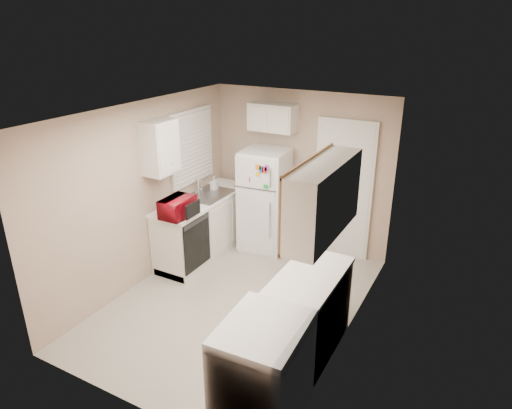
% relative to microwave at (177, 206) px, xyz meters
% --- Properties ---
extents(floor, '(3.80, 3.80, 0.00)m').
position_rel_microwave_xyz_m(floor, '(1.00, -0.18, -1.05)').
color(floor, beige).
rests_on(floor, ground).
extents(ceiling, '(3.80, 3.80, 0.00)m').
position_rel_microwave_xyz_m(ceiling, '(1.00, -0.18, 1.35)').
color(ceiling, white).
rests_on(ceiling, floor).
extents(wall_left, '(3.80, 3.80, 0.00)m').
position_rel_microwave_xyz_m(wall_left, '(-0.40, -0.18, 0.15)').
color(wall_left, tan).
rests_on(wall_left, floor).
extents(wall_right, '(3.80, 3.80, 0.00)m').
position_rel_microwave_xyz_m(wall_right, '(2.40, -0.18, 0.15)').
color(wall_right, tan).
rests_on(wall_right, floor).
extents(wall_back, '(2.80, 2.80, 0.00)m').
position_rel_microwave_xyz_m(wall_back, '(1.00, 1.72, 0.15)').
color(wall_back, tan).
rests_on(wall_back, floor).
extents(wall_front, '(2.80, 2.80, 0.00)m').
position_rel_microwave_xyz_m(wall_front, '(1.00, -2.08, 0.15)').
color(wall_front, tan).
rests_on(wall_front, floor).
extents(left_counter, '(0.60, 1.80, 0.90)m').
position_rel_microwave_xyz_m(left_counter, '(-0.10, 0.72, -0.60)').
color(left_counter, silver).
rests_on(left_counter, floor).
extents(dishwasher, '(0.03, 0.58, 0.72)m').
position_rel_microwave_xyz_m(dishwasher, '(0.19, 0.12, -0.56)').
color(dishwasher, black).
rests_on(dishwasher, floor).
extents(sink, '(0.54, 0.74, 0.16)m').
position_rel_microwave_xyz_m(sink, '(-0.10, 0.87, -0.19)').
color(sink, gray).
rests_on(sink, left_counter).
extents(microwave, '(0.47, 0.27, 0.31)m').
position_rel_microwave_xyz_m(microwave, '(0.00, 0.00, 0.00)').
color(microwave, maroon).
rests_on(microwave, left_counter).
extents(soap_bottle, '(0.10, 0.10, 0.21)m').
position_rel_microwave_xyz_m(soap_bottle, '(-0.15, 1.10, -0.05)').
color(soap_bottle, white).
rests_on(soap_bottle, left_counter).
extents(window_blinds, '(0.10, 0.98, 1.08)m').
position_rel_microwave_xyz_m(window_blinds, '(-0.36, 0.87, 0.55)').
color(window_blinds, silver).
rests_on(window_blinds, wall_left).
extents(upper_cabinet_left, '(0.30, 0.45, 0.70)m').
position_rel_microwave_xyz_m(upper_cabinet_left, '(-0.25, 0.04, 0.75)').
color(upper_cabinet_left, silver).
rests_on(upper_cabinet_left, wall_left).
extents(refrigerator, '(0.70, 0.68, 1.57)m').
position_rel_microwave_xyz_m(refrigerator, '(0.61, 1.32, -0.27)').
color(refrigerator, white).
rests_on(refrigerator, floor).
extents(cabinet_over_fridge, '(0.70, 0.30, 0.40)m').
position_rel_microwave_xyz_m(cabinet_over_fridge, '(0.60, 1.57, 0.95)').
color(cabinet_over_fridge, silver).
rests_on(cabinet_over_fridge, wall_back).
extents(interior_door, '(0.86, 0.06, 2.08)m').
position_rel_microwave_xyz_m(interior_door, '(1.70, 1.68, -0.03)').
color(interior_door, white).
rests_on(interior_door, floor).
extents(right_counter, '(0.60, 2.00, 0.90)m').
position_rel_microwave_xyz_m(right_counter, '(2.10, -0.98, -0.60)').
color(right_counter, silver).
rests_on(right_counter, floor).
extents(stove, '(0.70, 0.85, 1.00)m').
position_rel_microwave_xyz_m(stove, '(2.12, -1.63, -0.55)').
color(stove, white).
rests_on(stove, floor).
extents(upper_cabinet_right, '(0.30, 1.20, 0.70)m').
position_rel_microwave_xyz_m(upper_cabinet_right, '(2.25, -0.68, 0.75)').
color(upper_cabinet_right, silver).
rests_on(upper_cabinet_right, wall_right).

